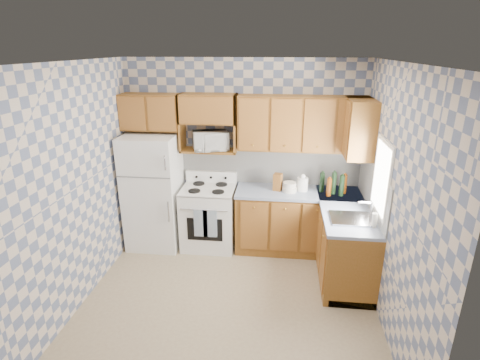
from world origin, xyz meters
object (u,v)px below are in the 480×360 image
(refrigerator, at_px, (154,191))
(microwave, at_px, (210,141))
(stove_body, at_px, (209,218))
(electric_kettle, at_px, (303,184))

(refrigerator, distance_m, microwave, 1.13)
(stove_body, xyz_separation_m, electric_kettle, (1.34, 0.05, 0.57))
(microwave, bearing_deg, refrigerator, 171.60)
(stove_body, relative_size, microwave, 1.87)
(stove_body, height_order, microwave, microwave)
(microwave, height_order, electric_kettle, microwave)
(microwave, bearing_deg, stove_body, -119.89)
(stove_body, distance_m, electric_kettle, 1.45)
(microwave, relative_size, electric_kettle, 2.54)
(refrigerator, relative_size, stove_body, 1.87)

